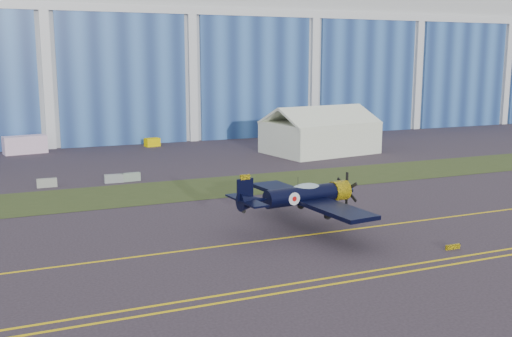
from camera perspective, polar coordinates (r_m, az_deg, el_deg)
name	(u,v)px	position (r m, az deg, el deg)	size (l,w,h in m)	color
ground	(105,239)	(45.92, -14.19, -6.51)	(260.00, 260.00, 0.00)	#362D37
grass_median	(81,199)	(59.36, -16.29, -2.77)	(260.00, 10.00, 0.02)	#475128
hangar	(37,49)	(115.53, -20.17, 10.68)	(220.00, 45.70, 30.00)	silver
taxiway_centreline	(117,259)	(41.20, -13.09, -8.41)	(200.00, 0.20, 0.02)	yellow
edge_line_near	(150,314)	(32.48, -10.09, -13.53)	(80.00, 0.20, 0.02)	yellow
edge_line_far	(145,307)	(33.38, -10.48, -12.87)	(80.00, 0.20, 0.02)	yellow
guard_board_right	(453,247)	(44.31, 18.23, -7.10)	(1.20, 0.15, 0.35)	yellow
warbird	(301,195)	(46.38, 4.34, -2.57)	(13.00, 15.14, 4.16)	black
tent	(320,129)	(85.01, 6.10, 3.73)	(15.92, 12.73, 6.70)	white
shipping_container	(25,145)	(90.24, -21.14, 2.13)	(5.75, 2.30, 2.49)	#F1C8E8
tug	(152,142)	(92.55, -9.86, 2.48)	(2.17, 1.36, 1.27)	#FDDF00
gse_box	(342,130)	(104.45, 8.21, 3.61)	(3.26, 1.74, 1.96)	#95AB84
barrier_a	(47,183)	(65.73, -19.30, -1.30)	(2.00, 0.60, 0.90)	#9A9E91
barrier_b	(114,179)	(66.10, -13.38, -0.93)	(2.00, 0.60, 0.90)	gray
barrier_c	(131,177)	(66.53, -11.83, -0.80)	(2.00, 0.60, 0.90)	gray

